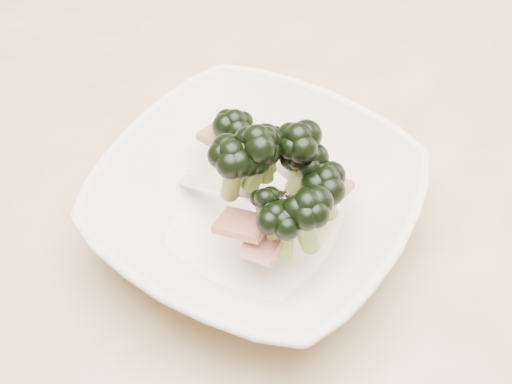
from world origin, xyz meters
The scene contains 2 objects.
dining_table centered at (0.00, 0.00, 0.65)m, with size 1.20×0.80×0.75m.
broccoli_dish centered at (-0.11, -0.08, 0.79)m, with size 0.33×0.33×0.13m.
Camera 1 is at (-0.35, -0.36, 1.26)m, focal length 50.00 mm.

